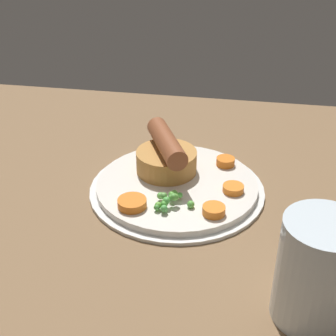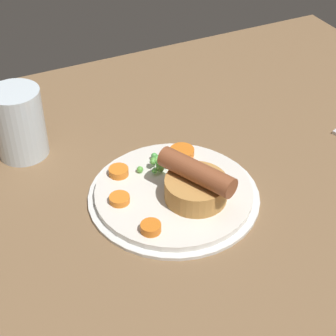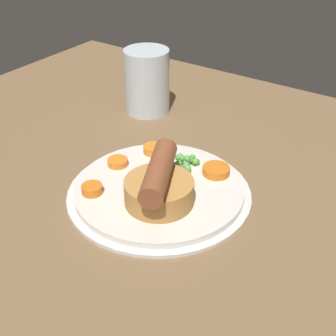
# 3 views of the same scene
# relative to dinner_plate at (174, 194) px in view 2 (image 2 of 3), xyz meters

# --- Properties ---
(dining_table) EXTENTS (1.10, 0.80, 0.03)m
(dining_table) POSITION_rel_dinner_plate_xyz_m (-0.03, -0.04, -0.02)
(dining_table) COLOR brown
(dining_table) RESTS_ON ground
(dinner_plate) EXTENTS (0.25, 0.25, 0.01)m
(dinner_plate) POSITION_rel_dinner_plate_xyz_m (0.00, 0.00, 0.00)
(dinner_plate) COLOR silver
(dinner_plate) RESTS_ON dining_table
(sausage_pudding) EXTENTS (0.09, 0.12, 0.06)m
(sausage_pudding) POSITION_rel_dinner_plate_xyz_m (-0.02, 0.03, 0.03)
(sausage_pudding) COLOR #BC8442
(sausage_pudding) RESTS_ON dinner_plate
(pea_pile) EXTENTS (0.05, 0.05, 0.02)m
(pea_pile) POSITION_rel_dinner_plate_xyz_m (-0.00, -0.06, 0.02)
(pea_pile) COLOR #58AB3C
(pea_pile) RESTS_ON dinner_plate
(carrot_slice_0) EXTENTS (0.03, 0.03, 0.01)m
(carrot_slice_0) POSITION_rel_dinner_plate_xyz_m (0.06, -0.07, 0.01)
(carrot_slice_0) COLOR orange
(carrot_slice_0) RESTS_ON dinner_plate
(carrot_slice_1) EXTENTS (0.03, 0.03, 0.01)m
(carrot_slice_1) POSITION_rel_dinner_plate_xyz_m (0.08, -0.01, 0.01)
(carrot_slice_1) COLOR orange
(carrot_slice_1) RESTS_ON dinner_plate
(carrot_slice_2) EXTENTS (0.03, 0.03, 0.01)m
(carrot_slice_2) POSITION_rel_dinner_plate_xyz_m (0.06, 0.06, 0.01)
(carrot_slice_2) COLOR orange
(carrot_slice_2) RESTS_ON dinner_plate
(carrot_slice_3) EXTENTS (0.04, 0.04, 0.01)m
(carrot_slice_3) POSITION_rel_dinner_plate_xyz_m (-0.05, -0.07, 0.01)
(carrot_slice_3) COLOR orange
(carrot_slice_3) RESTS_ON dinner_plate
(drinking_glass) EXTENTS (0.08, 0.08, 0.11)m
(drinking_glass) POSITION_rel_dinner_plate_xyz_m (0.17, -0.20, 0.05)
(drinking_glass) COLOR silver
(drinking_glass) RESTS_ON dining_table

